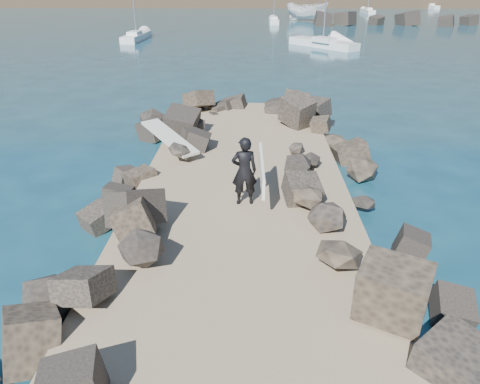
{
  "coord_description": "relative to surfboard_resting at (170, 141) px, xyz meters",
  "views": [
    {
      "loc": [
        0.28,
        -10.94,
        6.13
      ],
      "look_at": [
        0.0,
        -1.0,
        1.5
      ],
      "focal_mm": 35.0,
      "sensor_mm": 36.0,
      "label": 1
    }
  ],
  "objects": [
    {
      "name": "jetty",
      "position": [
        2.52,
        -6.02,
        -0.74
      ],
      "size": [
        6.0,
        26.0,
        0.6
      ],
      "primitive_type": "cube",
      "color": "#8C7759",
      "rests_on": "ground"
    },
    {
      "name": "sailboat_c",
      "position": [
        9.25,
        30.45,
        -0.7
      ],
      "size": [
        6.01,
        6.74,
        8.91
      ],
      "color": "white",
      "rests_on": "ground"
    },
    {
      "name": "sailboat_a",
      "position": [
        -9.27,
        34.98,
        -0.7
      ],
      "size": [
        1.84,
        6.76,
        8.11
      ],
      "color": "white",
      "rests_on": "ground"
    },
    {
      "name": "riprap_left",
      "position": [
        -0.38,
        -5.52,
        -0.54
      ],
      "size": [
        2.6,
        22.0,
        1.0
      ],
      "primitive_type": "cube",
      "color": "black",
      "rests_on": "ground"
    },
    {
      "name": "riprap_right",
      "position": [
        5.42,
        -5.52,
        -0.54
      ],
      "size": [
        2.6,
        22.0,
        1.0
      ],
      "primitive_type": "cube",
      "color": "black",
      "rests_on": "ground"
    },
    {
      "name": "surfboard_resting",
      "position": [
        0.0,
        0.0,
        0.0
      ],
      "size": [
        2.24,
        2.4,
        0.09
      ],
      "primitive_type": "cube",
      "rotation": [
        0.0,
        0.0,
        0.73
      ],
      "color": "silver",
      "rests_on": "riprap_left"
    },
    {
      "name": "sailboat_f",
      "position": [
        37.98,
        87.1,
        -0.7
      ],
      "size": [
        2.67,
        6.14,
        7.35
      ],
      "color": "white",
      "rests_on": "ground"
    },
    {
      "name": "surfer_with_board",
      "position": [
        2.66,
        -3.77,
        0.48
      ],
      "size": [
        0.88,
        2.28,
        1.84
      ],
      "color": "black",
      "rests_on": "jetty"
    },
    {
      "name": "sailboat_d",
      "position": [
        22.71,
        73.15,
        -0.7
      ],
      "size": [
        1.51,
        5.86,
        7.15
      ],
      "color": "white",
      "rests_on": "ground"
    },
    {
      "name": "sailboat_b",
      "position": [
        5.54,
        53.79,
        -0.7
      ],
      "size": [
        1.23,
        5.52,
        6.82
      ],
      "color": "white",
      "rests_on": "ground"
    },
    {
      "name": "boat_imported",
      "position": [
        10.46,
        57.69,
        0.27
      ],
      "size": [
        6.97,
        6.16,
        2.63
      ],
      "primitive_type": "imported",
      "rotation": [
        0.0,
        0.0,
        0.92
      ],
      "color": "white",
      "rests_on": "ground"
    },
    {
      "name": "ground",
      "position": [
        2.52,
        -4.02,
        -1.04
      ],
      "size": [
        800.0,
        800.0,
        0.0
      ],
      "primitive_type": "plane",
      "color": "#0F384C",
      "rests_on": "ground"
    }
  ]
}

